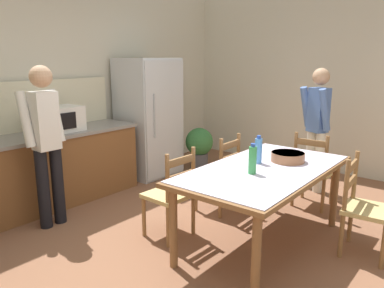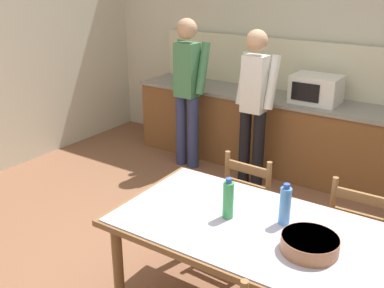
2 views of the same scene
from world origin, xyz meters
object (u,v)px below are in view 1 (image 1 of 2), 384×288
object	(u,v)px
person_at_counter	(46,138)
person_by_table	(317,124)
chair_side_far_right	(220,174)
refrigerator	(149,118)
bottle_near_centre	(253,160)
microwave	(59,119)
serving_bowl	(288,156)
chair_head_end	(313,171)
potted_plant	(199,145)
bottle_off_centre	(258,150)
dining_table	(264,176)
chair_side_far_left	(171,194)
chair_side_near_right	(364,208)

from	to	relation	value
person_at_counter	person_by_table	distance (m)	3.31
chair_side_far_right	refrigerator	bearing A→B (deg)	-107.88
bottle_near_centre	microwave	bearing A→B (deg)	97.79
microwave	serving_bowl	distance (m)	2.70
microwave	bottle_near_centre	xyz separation A→B (m)	(0.34, -2.47, -0.14)
chair_head_end	microwave	bearing A→B (deg)	33.19
person_by_table	potted_plant	world-z (taller)	person_by_table
potted_plant	person_at_counter	bearing A→B (deg)	-178.45
person_by_table	person_at_counter	bearing A→B (deg)	-9.33
chair_head_end	person_at_counter	size ratio (longest dim) A/B	0.54
refrigerator	microwave	distance (m)	1.47
bottle_off_centre	chair_side_far_right	xyz separation A→B (m)	(0.32, 0.67, -0.45)
bottle_near_centre	dining_table	bearing A→B (deg)	0.78
refrigerator	dining_table	xyz separation A→B (m)	(-0.89, -2.45, -0.18)
microwave	serving_bowl	bearing A→B (deg)	-70.54
bottle_off_centre	refrigerator	bearing A→B (deg)	70.97
bottle_near_centre	chair_head_end	xyz separation A→B (m)	(1.45, 0.02, -0.45)
refrigerator	potted_plant	world-z (taller)	refrigerator
chair_head_end	person_at_counter	xyz separation A→B (m)	(-2.27, 1.93, 0.51)
microwave	chair_side_far_left	distance (m)	1.79
bottle_near_centre	person_by_table	bearing A→B (deg)	6.30
person_at_counter	potted_plant	size ratio (longest dim) A/B	2.53
dining_table	bottle_off_centre	size ratio (longest dim) A/B	6.93
serving_bowl	chair_side_near_right	distance (m)	0.81
dining_table	chair_side_far_left	xyz separation A→B (m)	(-0.43, 0.78, -0.25)
serving_bowl	bottle_off_centre	bearing A→B (deg)	140.42
microwave	chair_head_end	xyz separation A→B (m)	(1.79, -2.45, -0.59)
chair_side_far_left	refrigerator	bearing A→B (deg)	-126.94
microwave	bottle_off_centre	bearing A→B (deg)	-74.23
serving_bowl	chair_side_far_right	distance (m)	0.94
dining_table	bottle_near_centre	xyz separation A→B (m)	(-0.23, -0.00, 0.20)
microwave	dining_table	size ratio (longest dim) A/B	0.27
microwave	chair_side_far_left	size ratio (longest dim) A/B	0.55
chair_head_end	refrigerator	bearing A→B (deg)	4.73
chair_side_near_right	dining_table	bearing A→B (deg)	113.39
bottle_off_centre	serving_bowl	distance (m)	0.31
refrigerator	person_by_table	world-z (taller)	refrigerator
chair_head_end	potted_plant	distance (m)	2.04
chair_side_far_left	dining_table	bearing A→B (deg)	120.35
microwave	chair_side_near_right	world-z (taller)	microwave
chair_side_near_right	serving_bowl	bearing A→B (deg)	92.74
chair_side_far_right	chair_side_near_right	xyz separation A→B (m)	(0.02, -1.57, 0.00)
potted_plant	chair_side_far_right	bearing A→B (deg)	-133.46
bottle_near_centre	chair_side_near_right	xyz separation A→B (m)	(0.66, -0.78, -0.45)
refrigerator	microwave	bearing A→B (deg)	179.26
chair_side_near_right	chair_side_far_left	xyz separation A→B (m)	(-0.86, 1.56, 0.00)
chair_head_end	chair_side_far_left	size ratio (longest dim) A/B	1.00
microwave	person_at_counter	distance (m)	0.71
chair_side_far_right	chair_side_near_right	size ratio (longest dim) A/B	1.00
serving_bowl	chair_side_far_left	size ratio (longest dim) A/B	0.35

